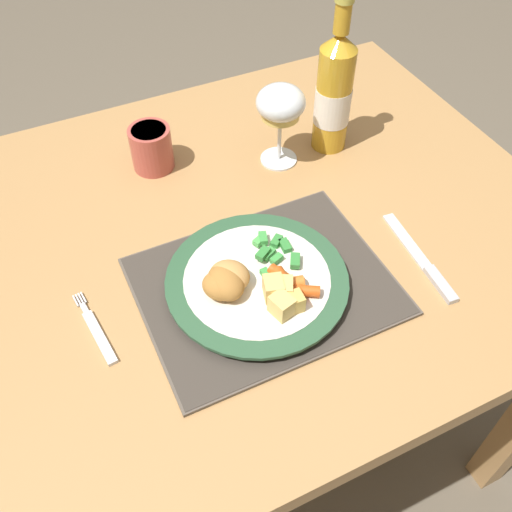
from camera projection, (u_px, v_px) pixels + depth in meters
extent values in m
plane|color=brown|center=(226.00, 434.00, 1.47)|extent=(6.00, 6.00, 0.00)
cube|color=#AD7F4C|center=(209.00, 246.00, 0.93)|extent=(1.18, 0.84, 0.04)
cube|color=#AD7F4C|center=(345.00, 187.00, 1.58)|extent=(0.06, 0.06, 0.70)
cube|color=brown|center=(265.00, 286.00, 0.85)|extent=(0.37, 0.29, 0.01)
cube|color=#3C352E|center=(265.00, 285.00, 0.84)|extent=(0.36, 0.28, 0.00)
cylinder|color=silver|center=(257.00, 284.00, 0.84)|extent=(0.22, 0.22, 0.01)
cylinder|color=#2D5638|center=(257.00, 280.00, 0.83)|extent=(0.27, 0.27, 0.01)
cylinder|color=silver|center=(257.00, 278.00, 0.83)|extent=(0.21, 0.21, 0.00)
ellipsoid|color=tan|center=(229.00, 276.00, 0.81)|extent=(0.08, 0.08, 0.04)
ellipsoid|color=#A87033|center=(220.00, 286.00, 0.80)|extent=(0.07, 0.07, 0.03)
ellipsoid|color=#A87033|center=(226.00, 282.00, 0.80)|extent=(0.05, 0.07, 0.04)
cube|color=green|center=(266.00, 275.00, 0.83)|extent=(0.01, 0.02, 0.01)
cube|color=green|center=(263.00, 238.00, 0.87)|extent=(0.02, 0.02, 0.01)
cube|color=#4CA84C|center=(260.00, 240.00, 0.87)|extent=(0.02, 0.02, 0.01)
cube|color=green|center=(277.00, 259.00, 0.84)|extent=(0.02, 0.02, 0.01)
cube|color=#338438|center=(277.00, 241.00, 0.87)|extent=(0.03, 0.02, 0.01)
cube|color=green|center=(268.00, 254.00, 0.85)|extent=(0.03, 0.02, 0.01)
cube|color=#338438|center=(295.00, 261.00, 0.84)|extent=(0.02, 0.03, 0.01)
cube|color=#338438|center=(263.00, 253.00, 0.84)|extent=(0.03, 0.02, 0.01)
cube|color=#338438|center=(285.00, 245.00, 0.86)|extent=(0.02, 0.03, 0.01)
cylinder|color=#CC5119|center=(283.00, 281.00, 0.81)|extent=(0.02, 0.04, 0.02)
cylinder|color=orange|center=(289.00, 284.00, 0.81)|extent=(0.04, 0.03, 0.02)
cylinder|color=#CC5119|center=(299.00, 290.00, 0.80)|extent=(0.03, 0.04, 0.02)
cylinder|color=#CC5119|center=(280.00, 275.00, 0.82)|extent=(0.03, 0.04, 0.02)
cylinder|color=#CC5119|center=(306.00, 291.00, 0.80)|extent=(0.04, 0.03, 0.02)
cube|color=silver|center=(100.00, 337.00, 0.79)|extent=(0.03, 0.10, 0.01)
cube|color=silver|center=(85.00, 309.00, 0.82)|extent=(0.01, 0.02, 0.01)
cube|color=silver|center=(83.00, 298.00, 0.83)|extent=(0.00, 0.02, 0.00)
cube|color=silver|center=(81.00, 299.00, 0.83)|extent=(0.00, 0.02, 0.00)
cube|color=silver|center=(78.00, 300.00, 0.83)|extent=(0.00, 0.02, 0.00)
cube|color=silver|center=(76.00, 301.00, 0.83)|extent=(0.00, 0.02, 0.00)
cube|color=silver|center=(407.00, 241.00, 0.91)|extent=(0.03, 0.12, 0.00)
cube|color=#B2B2B7|center=(441.00, 284.00, 0.85)|extent=(0.02, 0.07, 0.01)
cylinder|color=silver|center=(279.00, 159.00, 1.04)|extent=(0.07, 0.07, 0.00)
cylinder|color=silver|center=(279.00, 138.00, 1.01)|extent=(0.01, 0.01, 0.09)
ellipsoid|color=silver|center=(281.00, 102.00, 0.95)|extent=(0.08, 0.08, 0.06)
cylinder|color=#EACC66|center=(280.00, 110.00, 0.97)|extent=(0.07, 0.07, 0.03)
cylinder|color=gold|center=(333.00, 100.00, 1.00)|extent=(0.06, 0.06, 0.19)
cone|color=gold|center=(340.00, 41.00, 0.92)|extent=(0.06, 0.06, 0.03)
cylinder|color=gold|center=(343.00, 17.00, 0.89)|extent=(0.03, 0.03, 0.05)
cylinder|color=white|center=(332.00, 105.00, 1.01)|extent=(0.06, 0.06, 0.07)
cube|color=#E5BC66|center=(273.00, 288.00, 0.80)|extent=(0.03, 0.04, 0.03)
cube|color=#DBB256|center=(293.00, 302.00, 0.78)|extent=(0.03, 0.02, 0.03)
cube|color=#DBB256|center=(277.00, 291.00, 0.79)|extent=(0.04, 0.04, 0.03)
cube|color=#E5BC66|center=(284.00, 289.00, 0.80)|extent=(0.04, 0.04, 0.03)
cube|color=#E5BC66|center=(282.00, 306.00, 0.78)|extent=(0.03, 0.04, 0.03)
cylinder|color=#B24C42|center=(152.00, 148.00, 1.01)|extent=(0.07, 0.07, 0.08)
cylinder|color=maroon|center=(149.00, 131.00, 0.98)|extent=(0.06, 0.06, 0.01)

